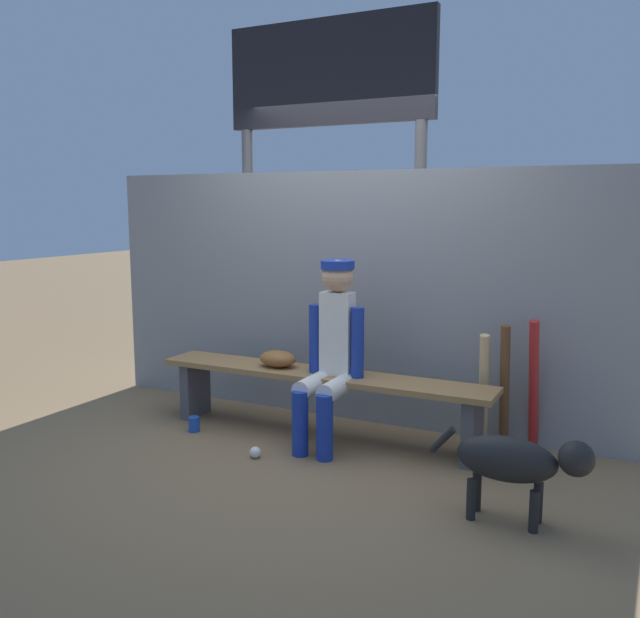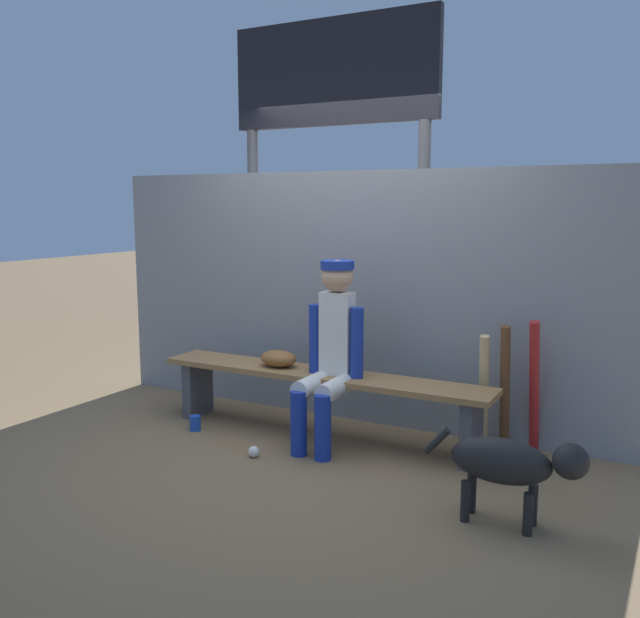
# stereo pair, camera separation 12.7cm
# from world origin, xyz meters

# --- Properties ---
(ground_plane) EXTENTS (30.00, 30.00, 0.00)m
(ground_plane) POSITION_xyz_m (0.00, 0.00, 0.00)
(ground_plane) COLOR brown
(chainlink_fence) EXTENTS (4.25, 0.03, 1.89)m
(chainlink_fence) POSITION_xyz_m (0.00, 0.48, 0.95)
(chainlink_fence) COLOR gray
(chainlink_fence) RESTS_ON ground_plane
(dugout_bench) EXTENTS (2.48, 0.36, 0.47)m
(dugout_bench) POSITION_xyz_m (0.00, 0.00, 0.37)
(dugout_bench) COLOR olive
(dugout_bench) RESTS_ON ground_plane
(player_seated) EXTENTS (0.41, 0.55, 1.27)m
(player_seated) POSITION_xyz_m (0.13, -0.11, 0.69)
(player_seated) COLOR silver
(player_seated) RESTS_ON ground_plane
(baseball_glove) EXTENTS (0.28, 0.20, 0.12)m
(baseball_glove) POSITION_xyz_m (-0.34, 0.00, 0.53)
(baseball_glove) COLOR brown
(baseball_glove) RESTS_ON dugout_bench
(bat_wood_natural) EXTENTS (0.09, 0.21, 0.80)m
(bat_wood_natural) POSITION_xyz_m (1.09, 0.31, 0.40)
(bat_wood_natural) COLOR tan
(bat_wood_natural) RESTS_ON ground_plane
(bat_wood_dark) EXTENTS (0.07, 0.20, 0.87)m
(bat_wood_dark) POSITION_xyz_m (1.22, 0.33, 0.43)
(bat_wood_dark) COLOR brown
(bat_wood_dark) RESTS_ON ground_plane
(bat_aluminum_red) EXTENTS (0.06, 0.26, 0.91)m
(bat_aluminum_red) POSITION_xyz_m (1.40, 0.38, 0.46)
(bat_aluminum_red) COLOR #B22323
(bat_aluminum_red) RESTS_ON ground_plane
(baseball) EXTENTS (0.07, 0.07, 0.07)m
(baseball) POSITION_xyz_m (-0.20, -0.55, 0.04)
(baseball) COLOR white
(baseball) RESTS_ON ground_plane
(cup_on_ground) EXTENTS (0.08, 0.08, 0.11)m
(cup_on_ground) POSITION_xyz_m (-0.87, -0.31, 0.06)
(cup_on_ground) COLOR #1E47AD
(cup_on_ground) RESTS_ON ground_plane
(cup_on_bench) EXTENTS (0.08, 0.08, 0.11)m
(cup_on_bench) POSITION_xyz_m (-0.04, 0.04, 0.53)
(cup_on_bench) COLOR #1E47AD
(cup_on_bench) RESTS_ON dugout_bench
(scoreboard) EXTENTS (2.16, 0.27, 3.43)m
(scoreboard) POSITION_xyz_m (-0.46, 1.20, 2.39)
(scoreboard) COLOR #3F3F42
(scoreboard) RESTS_ON ground_plane
(dog) EXTENTS (0.84, 0.20, 0.49)m
(dog) POSITION_xyz_m (1.50, -0.73, 0.34)
(dog) COLOR black
(dog) RESTS_ON ground_plane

